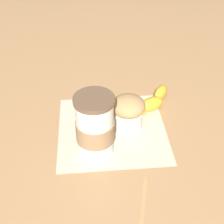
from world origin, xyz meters
TOP-DOWN VIEW (x-y plane):
  - ground_plane at (0.00, 0.00)m, footprint 3.00×3.00m
  - paper_napkin at (0.00, 0.00)m, footprint 0.28×0.28m
  - coffee_cup at (-0.06, 0.05)m, footprint 0.09×0.09m
  - muffin at (0.01, -0.04)m, footprint 0.08×0.08m
  - banana at (0.06, -0.08)m, footprint 0.13×0.22m
  - sugar_packet at (0.16, 0.04)m, footprint 0.05×0.04m
  - wooden_stirrer at (-0.21, -0.03)m, footprint 0.11×0.04m

SIDE VIEW (x-z plane):
  - ground_plane at x=0.00m, z-range 0.00..0.00m
  - paper_napkin at x=0.00m, z-range 0.00..0.00m
  - wooden_stirrer at x=-0.21m, z-range 0.00..0.00m
  - sugar_packet at x=0.16m, z-range 0.00..0.01m
  - banana at x=0.06m, z-range 0.00..0.04m
  - muffin at x=0.01m, z-range 0.00..0.09m
  - coffee_cup at x=-0.06m, z-range 0.00..0.15m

